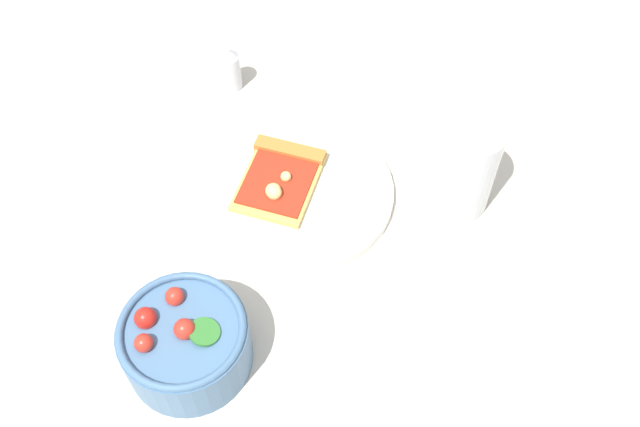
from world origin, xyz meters
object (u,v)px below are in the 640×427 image
(plate, at_px, (301,192))
(pizza_slice_main, at_px, (281,176))
(soda_glass, at_px, (466,171))
(pepper_shaker, at_px, (230,69))
(paper_napkin, at_px, (424,345))
(salad_bowl, at_px, (185,342))

(plate, height_order, pizza_slice_main, pizza_slice_main)
(soda_glass, relative_size, pepper_shaker, 1.94)
(plate, distance_m, soda_glass, 0.21)
(plate, distance_m, pepper_shaker, 0.22)
(plate, xyz_separation_m, paper_napkin, (0.04, -0.24, -0.01))
(paper_napkin, relative_size, pepper_shaker, 2.22)
(soda_glass, bearing_deg, pizza_slice_main, 149.04)
(paper_napkin, bearing_deg, pepper_shaker, 95.93)
(paper_napkin, height_order, pepper_shaker, pepper_shaker)
(salad_bowl, relative_size, pepper_shaker, 2.00)
(pizza_slice_main, height_order, paper_napkin, pizza_slice_main)
(pepper_shaker, bearing_deg, salad_bowl, -117.49)
(soda_glass, bearing_deg, plate, 152.58)
(plate, distance_m, salad_bowl, 0.25)
(plate, bearing_deg, pizza_slice_main, 123.79)
(plate, xyz_separation_m, pepper_shaker, (-0.01, 0.22, 0.03))
(pepper_shaker, bearing_deg, plate, -87.72)
(pizza_slice_main, xyz_separation_m, pepper_shaker, (0.01, 0.19, 0.01))
(plate, distance_m, paper_napkin, 0.25)
(pizza_slice_main, bearing_deg, salad_bowl, -136.57)
(soda_glass, bearing_deg, paper_napkin, -131.68)
(pepper_shaker, bearing_deg, paper_napkin, -84.07)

